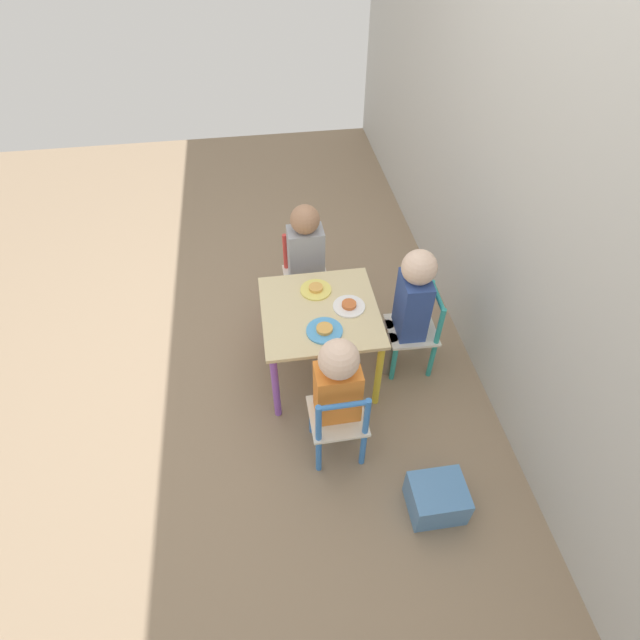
{
  "coord_description": "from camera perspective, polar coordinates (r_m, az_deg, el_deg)",
  "views": [
    {
      "loc": [
        1.77,
        -0.26,
        2.24
      ],
      "look_at": [
        0.0,
        0.0,
        0.4
      ],
      "focal_mm": 28.0,
      "sensor_mm": 36.0,
      "label": 1
    }
  ],
  "objects": [
    {
      "name": "plate_left",
      "position": [
        2.61,
        -0.48,
        3.53
      ],
      "size": [
        0.16,
        0.16,
        0.03
      ],
      "color": "#EADB66",
      "rests_on": "kids_table"
    },
    {
      "name": "house_wall",
      "position": [
        2.32,
        24.06,
        18.11
      ],
      "size": [
        6.0,
        0.06,
        2.6
      ],
      "color": "beige",
      "rests_on": "ground_plane"
    },
    {
      "name": "kids_table",
      "position": [
        2.56,
        0.0,
        0.02
      ],
      "size": [
        0.59,
        0.59,
        0.48
      ],
      "color": "beige",
      "rests_on": "ground_plane"
    },
    {
      "name": "child_back",
      "position": [
        2.58,
        10.27,
        2.05
      ],
      "size": [
        0.2,
        0.22,
        0.8
      ],
      "rotation": [
        0.0,
        0.0,
        -0.03
      ],
      "color": "#7A6B5B",
      "rests_on": "ground_plane"
    },
    {
      "name": "child_right",
      "position": [
        2.23,
        1.95,
        -7.48
      ],
      "size": [
        0.22,
        0.2,
        0.74
      ],
      "rotation": [
        0.0,
        0.0,
        -1.55
      ],
      "color": "#4C608E",
      "rests_on": "ground_plane"
    },
    {
      "name": "ground_plane",
      "position": [
        2.86,
        0.0,
        -5.66
      ],
      "size": [
        6.0,
        6.0,
        0.0
      ],
      "primitive_type": "plane",
      "color": "#8C755B"
    },
    {
      "name": "storage_bin",
      "position": [
        2.42,
        13.2,
        -19.21
      ],
      "size": [
        0.21,
        0.24,
        0.17
      ],
      "color": "#4C7FB7",
      "rests_on": "ground_plane"
    },
    {
      "name": "chair_red",
      "position": [
        3.04,
        -1.67,
        4.97
      ],
      "size": [
        0.27,
        0.27,
        0.52
      ],
      "rotation": [
        0.0,
        0.0,
        -4.69
      ],
      "color": "silver",
      "rests_on": "ground_plane"
    },
    {
      "name": "child_left",
      "position": [
        2.86,
        -1.58,
        7.38
      ],
      "size": [
        0.22,
        0.2,
        0.78
      ],
      "rotation": [
        0.0,
        0.0,
        -4.69
      ],
      "color": "#7A6B5B",
      "rests_on": "ground_plane"
    },
    {
      "name": "chair_teal",
      "position": [
        2.76,
        10.83,
        -1.31
      ],
      "size": [
        0.27,
        0.27,
        0.52
      ],
      "rotation": [
        0.0,
        0.0,
        -0.03
      ],
      "color": "silver",
      "rests_on": "ground_plane"
    },
    {
      "name": "plate_right",
      "position": [
        2.4,
        0.52,
        -1.17
      ],
      "size": [
        0.18,
        0.18,
        0.03
      ],
      "color": "#4C9EE0",
      "rests_on": "kids_table"
    },
    {
      "name": "plate_back",
      "position": [
        2.52,
        3.33,
        1.62
      ],
      "size": [
        0.16,
        0.16,
        0.03
      ],
      "color": "white",
      "rests_on": "kids_table"
    },
    {
      "name": "chair_blue",
      "position": [
        2.36,
        2.11,
        -11.57
      ],
      "size": [
        0.26,
        0.26,
        0.52
      ],
      "rotation": [
        0.0,
        0.0,
        -1.55
      ],
      "color": "silver",
      "rests_on": "ground_plane"
    }
  ]
}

